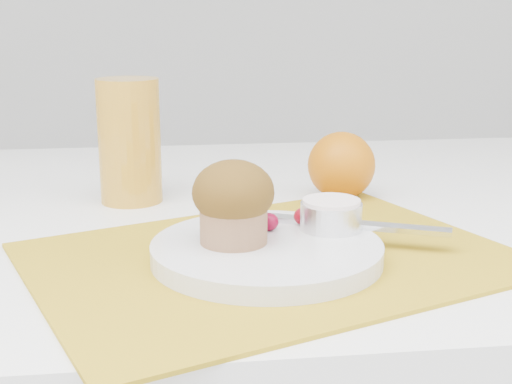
{
  "coord_description": "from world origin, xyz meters",
  "views": [
    {
      "loc": [
        -0.1,
        -0.79,
        0.99
      ],
      "look_at": [
        -0.01,
        -0.08,
        0.8
      ],
      "focal_mm": 50.0,
      "sensor_mm": 36.0,
      "label": 1
    }
  ],
  "objects": [
    {
      "name": "placemat",
      "position": [
        0.0,
        -0.15,
        0.75
      ],
      "size": [
        0.53,
        0.47,
        0.0
      ],
      "primitive_type": "cube",
      "rotation": [
        0.0,
        0.0,
        0.37
      ],
      "color": "#B28D18",
      "rests_on": "table"
    },
    {
      "name": "plate",
      "position": [
        -0.01,
        -0.16,
        0.76
      ],
      "size": [
        0.25,
        0.25,
        0.02
      ],
      "primitive_type": "cylinder",
      "rotation": [
        0.0,
        0.0,
        -0.16
      ],
      "color": "silver",
      "rests_on": "placemat"
    },
    {
      "name": "ramekin",
      "position": [
        0.06,
        -0.13,
        0.78
      ],
      "size": [
        0.07,
        0.07,
        0.03
      ],
      "primitive_type": "cylinder",
      "rotation": [
        0.0,
        0.0,
        0.15
      ],
      "color": "silver",
      "rests_on": "plate"
    },
    {
      "name": "cream",
      "position": [
        0.06,
        -0.13,
        0.8
      ],
      "size": [
        0.07,
        0.07,
        0.01
      ],
      "primitive_type": "cylinder",
      "rotation": [
        0.0,
        0.0,
        -0.26
      ],
      "color": "white",
      "rests_on": "ramekin"
    },
    {
      "name": "raspberry_near",
      "position": [
        0.0,
        -0.12,
        0.78
      ],
      "size": [
        0.02,
        0.02,
        0.02
      ],
      "primitive_type": "ellipsoid",
      "color": "#570218",
      "rests_on": "plate"
    },
    {
      "name": "raspberry_far",
      "position": [
        0.04,
        -0.11,
        0.78
      ],
      "size": [
        0.02,
        0.02,
        0.02
      ],
      "primitive_type": "ellipsoid",
      "color": "#55020B",
      "rests_on": "plate"
    },
    {
      "name": "butter_knife",
      "position": [
        0.08,
        -0.12,
        0.77
      ],
      "size": [
        0.2,
        0.1,
        0.01
      ],
      "primitive_type": "cube",
      "rotation": [
        0.0,
        0.0,
        -0.41
      ],
      "color": "silver",
      "rests_on": "plate"
    },
    {
      "name": "orange",
      "position": [
        0.12,
        0.07,
        0.79
      ],
      "size": [
        0.09,
        0.09,
        0.09
      ],
      "primitive_type": "sphere",
      "color": "#C26606",
      "rests_on": "table"
    },
    {
      "name": "juice_glass",
      "position": [
        -0.14,
        0.08,
        0.83
      ],
      "size": [
        0.08,
        0.08,
        0.15
      ],
      "primitive_type": "cylinder",
      "rotation": [
        0.0,
        0.0,
        -0.05
      ],
      "color": "gold",
      "rests_on": "table"
    },
    {
      "name": "muffin",
      "position": [
        -0.04,
        -0.16,
        0.81
      ],
      "size": [
        0.08,
        0.08,
        0.08
      ],
      "color": "#9B6D4B",
      "rests_on": "plate"
    }
  ]
}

